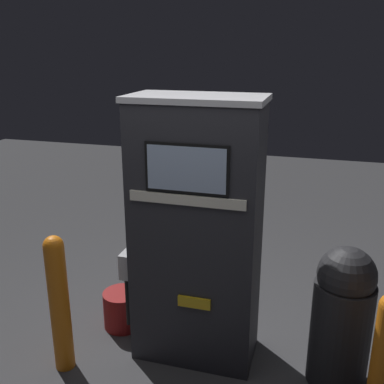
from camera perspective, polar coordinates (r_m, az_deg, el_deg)
ground_plane at (r=3.56m, az=-0.58°, el=-21.58°), size 14.00×14.00×0.00m
gas_pump at (r=3.24m, az=0.55°, el=-5.29°), size 0.99×0.52×1.96m
safety_bollard at (r=3.40m, az=-16.53°, el=-13.11°), size 0.14×0.14×1.05m
trash_bin at (r=3.32m, az=18.50°, el=-14.68°), size 0.41×0.41×1.03m
safety_bollard_far at (r=2.99m, az=23.14°, el=-19.55°), size 0.15×0.15×0.98m
squeegee_bucket at (r=3.95m, az=-8.80°, el=-14.45°), size 0.32×0.32×0.70m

